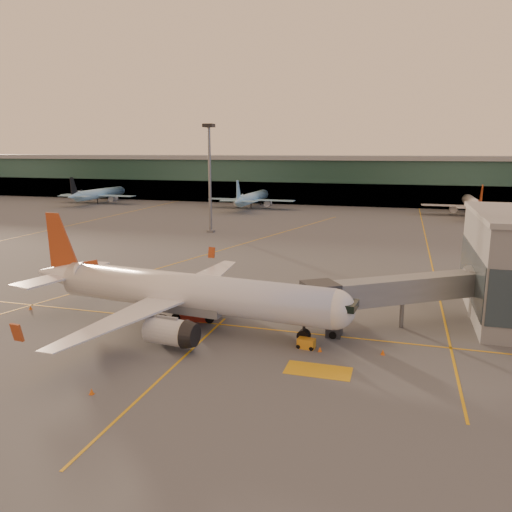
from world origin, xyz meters
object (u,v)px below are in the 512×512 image
(catering_truck, at_px, (193,295))
(gpu_cart, at_px, (306,343))
(main_airplane, at_px, (181,293))
(pushback_tug, at_px, (314,305))

(catering_truck, relative_size, gpu_cart, 3.63)
(catering_truck, height_order, gpu_cart, catering_truck)
(main_airplane, distance_m, gpu_cart, 15.40)
(gpu_cart, xyz_separation_m, pushback_tug, (-1.29, 11.82, 0.30))
(catering_truck, height_order, pushback_tug, catering_truck)
(main_airplane, relative_size, pushback_tug, 10.44)
(gpu_cart, bearing_deg, catering_truck, 168.89)
(catering_truck, relative_size, pushback_tug, 1.78)
(catering_truck, bearing_deg, main_airplane, -103.99)
(gpu_cart, relative_size, pushback_tug, 0.49)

